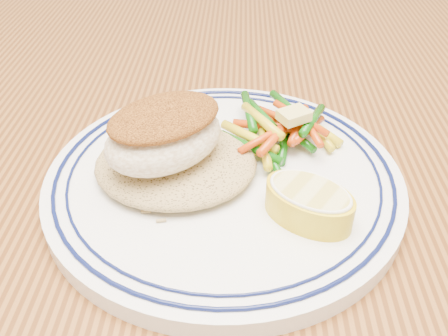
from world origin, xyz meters
TOP-DOWN VIEW (x-y plane):
  - dining_table at (0.00, 0.00)m, footprint 1.50×0.90m
  - plate at (0.02, -0.05)m, footprint 0.27×0.27m
  - rice_pilaf at (-0.02, -0.05)m, footprint 0.12×0.11m
  - fish_fillet at (-0.03, -0.05)m, footprint 0.11×0.11m
  - vegetable_pile at (0.06, -0.00)m, footprint 0.10×0.11m
  - butter_pat at (0.07, -0.01)m, footprint 0.03×0.03m
  - lemon_wedge at (0.07, -0.09)m, footprint 0.08×0.08m

SIDE VIEW (x-z plane):
  - dining_table at x=0.00m, z-range 0.28..1.03m
  - plate at x=0.02m, z-range 0.75..0.77m
  - rice_pilaf at x=-0.02m, z-range 0.77..0.79m
  - vegetable_pile at x=0.06m, z-range 0.77..0.79m
  - lemon_wedge at x=0.07m, z-range 0.77..0.79m
  - butter_pat at x=0.07m, z-range 0.79..0.80m
  - fish_fillet at x=-0.03m, z-range 0.78..0.83m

